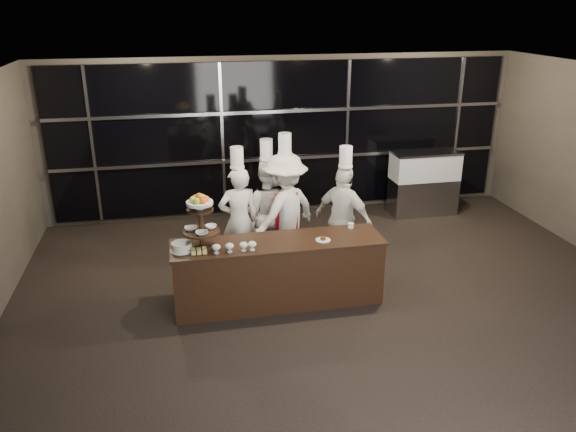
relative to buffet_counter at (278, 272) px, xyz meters
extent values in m
plane|color=black|center=(0.82, -1.43, -0.47)|extent=(10.00, 10.00, 0.00)
plane|color=black|center=(0.82, -1.43, 2.53)|extent=(10.00, 10.00, 0.00)
plane|color=#473F38|center=(0.82, 3.57, 1.03)|extent=(9.00, 0.00, 9.00)
cube|color=black|center=(0.82, 3.51, 1.03)|extent=(8.60, 0.04, 2.80)
cube|color=#A5A5AA|center=(0.82, 3.46, 0.63)|extent=(8.60, 0.06, 0.06)
cube|color=#A5A5AA|center=(0.82, 3.46, 1.53)|extent=(8.60, 0.06, 0.06)
cube|color=#A5A5AA|center=(-2.68, 3.48, 1.03)|extent=(0.05, 0.05, 2.80)
cube|color=#A5A5AA|center=(-0.38, 3.48, 1.03)|extent=(0.05, 0.05, 2.80)
cube|color=#A5A5AA|center=(2.02, 3.48, 1.03)|extent=(0.05, 0.05, 2.80)
cube|color=#A5A5AA|center=(4.32, 3.48, 1.03)|extent=(0.05, 0.05, 2.80)
cube|color=black|center=(0.00, 0.00, -0.02)|extent=(2.80, 0.70, 0.90)
cube|color=black|center=(0.00, 0.00, 0.44)|extent=(2.84, 0.74, 0.03)
cylinder|color=black|center=(-1.00, 0.00, 0.47)|extent=(0.24, 0.24, 0.03)
cylinder|color=black|center=(-1.00, 0.00, 0.80)|extent=(0.06, 0.06, 0.70)
cylinder|color=black|center=(-1.00, 0.00, 0.67)|extent=(0.48, 0.48, 0.02)
cylinder|color=black|center=(-1.00, 0.00, 0.97)|extent=(0.34, 0.34, 0.02)
cylinder|color=white|center=(-1.00, 0.00, 1.02)|extent=(0.10, 0.10, 0.06)
cylinder|color=white|center=(-1.00, 0.00, 1.07)|extent=(0.34, 0.34, 0.04)
sphere|color=#E25613|center=(-0.92, 0.00, 1.11)|extent=(0.09, 0.09, 0.09)
sphere|color=#86C131|center=(-0.96, 0.07, 1.11)|extent=(0.09, 0.09, 0.09)
sphere|color=orange|center=(-1.04, 0.07, 1.11)|extent=(0.09, 0.09, 0.09)
sphere|color=#FEF735|center=(-1.08, 0.00, 1.11)|extent=(0.09, 0.09, 0.09)
sphere|color=#86BC30|center=(-1.04, -0.07, 1.11)|extent=(0.09, 0.09, 0.09)
sphere|color=#FF5915|center=(-0.96, -0.07, 1.11)|extent=(0.09, 0.09, 0.09)
sphere|color=orange|center=(-1.00, 0.00, 1.15)|extent=(0.09, 0.09, 0.09)
imported|color=white|center=(-1.13, 0.06, 0.71)|extent=(0.16, 0.16, 0.04)
imported|color=white|center=(-0.87, 0.06, 0.71)|extent=(0.15, 0.15, 0.05)
imported|color=white|center=(-1.00, -0.12, 0.71)|extent=(0.16, 0.16, 0.04)
cylinder|color=silver|center=(-0.83, -0.22, 0.46)|extent=(0.07, 0.07, 0.01)
cylinder|color=silver|center=(-0.83, -0.22, 0.49)|extent=(0.02, 0.02, 0.05)
ellipsoid|color=silver|center=(-0.83, -0.22, 0.54)|extent=(0.11, 0.11, 0.08)
ellipsoid|color=#1DD56B|center=(-0.83, -0.22, 0.54)|extent=(0.08, 0.08, 0.05)
cylinder|color=silver|center=(-0.67, -0.22, 0.46)|extent=(0.07, 0.07, 0.01)
cylinder|color=silver|center=(-0.67, -0.22, 0.49)|extent=(0.02, 0.02, 0.05)
ellipsoid|color=silver|center=(-0.67, -0.22, 0.54)|extent=(0.11, 0.11, 0.08)
ellipsoid|color=red|center=(-0.67, -0.22, 0.54)|extent=(0.08, 0.08, 0.05)
cylinder|color=silver|center=(-0.49, -0.22, 0.46)|extent=(0.07, 0.07, 0.01)
cylinder|color=silver|center=(-0.49, -0.22, 0.49)|extent=(0.02, 0.02, 0.05)
ellipsoid|color=silver|center=(-0.49, -0.22, 0.54)|extent=(0.11, 0.11, 0.08)
ellipsoid|color=#FFF2AD|center=(-0.49, -0.22, 0.54)|extent=(0.08, 0.08, 0.05)
cylinder|color=silver|center=(-0.38, -0.22, 0.46)|extent=(0.07, 0.07, 0.01)
cylinder|color=silver|center=(-0.38, -0.22, 0.49)|extent=(0.02, 0.02, 0.05)
ellipsoid|color=silver|center=(-0.38, -0.22, 0.54)|extent=(0.11, 0.11, 0.08)
ellipsoid|color=#543519|center=(-0.38, -0.22, 0.54)|extent=(0.08, 0.08, 0.05)
cylinder|color=white|center=(-1.26, -0.05, 0.46)|extent=(0.30, 0.30, 0.01)
cylinder|color=white|center=(-1.26, -0.05, 0.51)|extent=(0.26, 0.26, 0.10)
cube|color=#D6C569|center=(-1.12, -0.20, 0.48)|extent=(0.06, 0.06, 0.05)
cube|color=#D6C569|center=(-1.05, -0.20, 0.48)|extent=(0.06, 0.06, 0.05)
cube|color=#D6C569|center=(-0.98, -0.20, 0.48)|extent=(0.06, 0.06, 0.05)
cube|color=#D6C569|center=(-1.12, -0.13, 0.48)|extent=(0.06, 0.06, 0.05)
cube|color=#D6C569|center=(-1.05, -0.13, 0.48)|extent=(0.06, 0.06, 0.05)
cube|color=#D6C569|center=(-0.98, -0.13, 0.48)|extent=(0.06, 0.06, 0.05)
cylinder|color=white|center=(0.60, -0.10, 0.46)|extent=(0.20, 0.20, 0.01)
cylinder|color=#4C2814|center=(0.60, -0.10, 0.49)|extent=(0.08, 0.08, 0.04)
cylinder|color=white|center=(1.09, 0.25, 0.49)|extent=(0.08, 0.08, 0.07)
cube|color=#A5A5AA|center=(3.41, 2.87, -0.12)|extent=(1.27, 0.54, 0.70)
cube|color=silver|center=(3.41, 2.87, 0.48)|extent=(1.27, 0.54, 0.50)
cube|color=#FFC67F|center=(3.41, 2.87, 0.48)|extent=(1.18, 0.45, 0.40)
cube|color=#A5A5AA|center=(3.41, 2.87, 0.75)|extent=(1.29, 0.56, 0.04)
imported|color=white|center=(-0.39, 1.05, 0.37)|extent=(0.64, 0.44, 1.67)
cylinder|color=white|center=(-0.39, 1.05, 1.35)|extent=(0.19, 0.19, 0.30)
cylinder|color=white|center=(-0.39, 1.05, 1.21)|extent=(0.21, 0.21, 0.03)
imported|color=silver|center=(0.08, 1.30, 0.39)|extent=(0.99, 0.87, 1.70)
cylinder|color=white|center=(0.08, 1.30, 1.39)|extent=(0.19, 0.19, 0.30)
cylinder|color=white|center=(0.08, 1.30, 1.24)|extent=(0.21, 0.21, 0.03)
imported|color=white|center=(0.32, 1.08, 0.45)|extent=(1.36, 1.22, 1.83)
cylinder|color=white|center=(0.32, 1.08, 1.51)|extent=(0.19, 0.19, 0.30)
cylinder|color=white|center=(0.32, 1.08, 1.37)|extent=(0.21, 0.21, 0.03)
cube|color=maroon|center=(0.32, 0.96, 0.45)|extent=(0.34, 0.03, 0.68)
imported|color=white|center=(1.16, 0.81, 0.36)|extent=(0.94, 1.00, 1.66)
cylinder|color=white|center=(1.16, 0.81, 1.34)|extent=(0.19, 0.19, 0.30)
cylinder|color=white|center=(1.16, 0.81, 1.20)|extent=(0.21, 0.21, 0.03)
camera|label=1|loc=(-1.26, -6.73, 3.44)|focal=35.00mm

